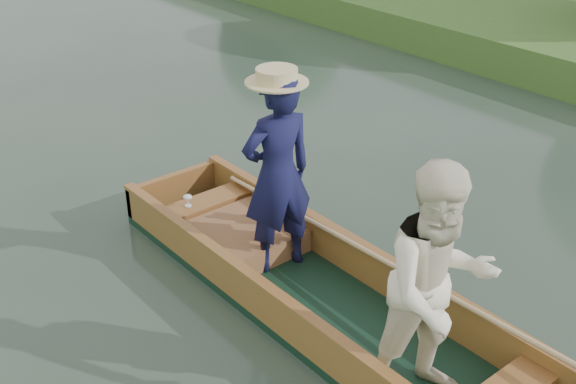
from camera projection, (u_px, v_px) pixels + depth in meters
ground at (334, 319)px, 6.00m from camera, size 120.00×120.00×0.00m
punt at (350, 262)px, 5.53m from camera, size 1.23×5.00×1.91m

